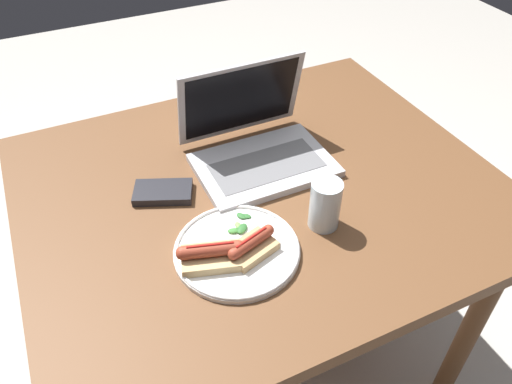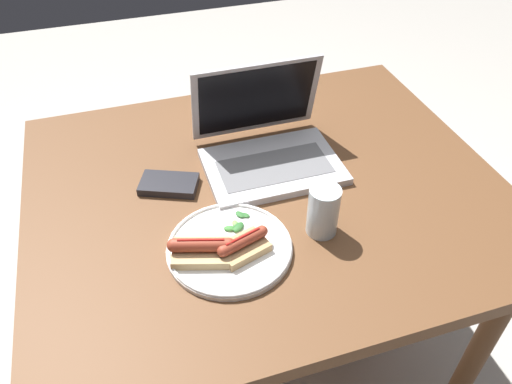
{
  "view_description": "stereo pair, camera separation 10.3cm",
  "coord_description": "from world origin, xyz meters",
  "px_view_note": "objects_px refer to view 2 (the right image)",
  "views": [
    {
      "loc": [
        -0.38,
        -0.78,
        1.52
      ],
      "look_at": [
        -0.05,
        -0.08,
        0.83
      ],
      "focal_mm": 35.0,
      "sensor_mm": 36.0,
      "label": 1
    },
    {
      "loc": [
        -0.28,
        -0.82,
        1.52
      ],
      "look_at": [
        -0.05,
        -0.08,
        0.83
      ],
      "focal_mm": 35.0,
      "sensor_mm": 36.0,
      "label": 2
    }
  ],
  "objects_px": {
    "drinking_glass": "(323,211)",
    "external_drive": "(169,184)",
    "laptop": "(268,147)",
    "plate": "(230,247)"
  },
  "relations": [
    {
      "from": "drinking_glass",
      "to": "external_drive",
      "type": "distance_m",
      "value": 0.36
    },
    {
      "from": "laptop",
      "to": "external_drive",
      "type": "height_order",
      "value": "laptop"
    },
    {
      "from": "laptop",
      "to": "plate",
      "type": "xyz_separation_m",
      "value": [
        -0.16,
        -0.25,
        -0.03
      ]
    },
    {
      "from": "plate",
      "to": "laptop",
      "type": "bearing_deg",
      "value": 57.07
    },
    {
      "from": "laptop",
      "to": "plate",
      "type": "relative_size",
      "value": 1.25
    },
    {
      "from": "laptop",
      "to": "plate",
      "type": "height_order",
      "value": "laptop"
    },
    {
      "from": "laptop",
      "to": "drinking_glass",
      "type": "xyz_separation_m",
      "value": [
        0.03,
        -0.26,
        0.01
      ]
    },
    {
      "from": "plate",
      "to": "external_drive",
      "type": "xyz_separation_m",
      "value": [
        -0.08,
        0.23,
        0.0
      ]
    },
    {
      "from": "plate",
      "to": "drinking_glass",
      "type": "bearing_deg",
      "value": -0.85
    },
    {
      "from": "plate",
      "to": "external_drive",
      "type": "height_order",
      "value": "external_drive"
    }
  ]
}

